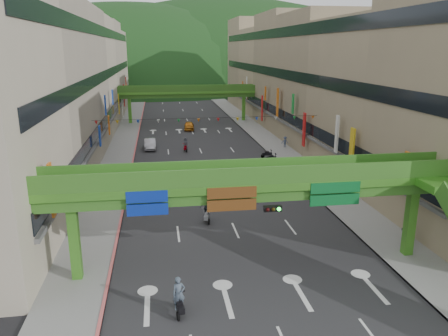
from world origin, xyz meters
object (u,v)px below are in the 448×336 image
at_px(car_silver, 150,144).
at_px(car_yellow, 189,126).
at_px(scooter_rider_mid, 237,184).
at_px(pedestrian_red, 319,170).
at_px(scooter_rider_near, 179,297).
at_px(overpass_near, 269,194).

bearing_deg(car_silver, car_yellow, 63.95).
height_order(scooter_rider_mid, pedestrian_red, scooter_rider_mid).
relative_size(scooter_rider_near, car_yellow, 0.52).
distance_m(scooter_rider_mid, car_silver, 23.03).
xyz_separation_m(overpass_near, pedestrian_red, (10.84, 19.73, -4.31)).
xyz_separation_m(scooter_rider_near, scooter_rider_mid, (6.67, 19.58, -0.08)).
xyz_separation_m(car_silver, pedestrian_red, (18.77, -17.16, 0.16)).
bearing_deg(overpass_near, scooter_rider_mid, 87.14).
height_order(scooter_rider_mid, car_yellow, scooter_rider_mid).
bearing_deg(scooter_rider_mid, car_silver, 112.22).
relative_size(car_yellow, pedestrian_red, 2.37).
bearing_deg(car_yellow, overpass_near, -84.11).
relative_size(scooter_rider_mid, car_yellow, 0.45).
bearing_deg(pedestrian_red, car_silver, 143.40).
height_order(car_silver, car_yellow, car_silver).
bearing_deg(scooter_rider_near, car_yellow, 85.29).
distance_m(overpass_near, car_silver, 37.99).
height_order(overpass_near, scooter_rider_near, overpass_near).
relative_size(scooter_rider_mid, pedestrian_red, 1.06).
distance_m(overpass_near, scooter_rider_mid, 16.15).
relative_size(scooter_rider_near, car_silver, 0.49).
height_order(scooter_rider_near, pedestrian_red, scooter_rider_near).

